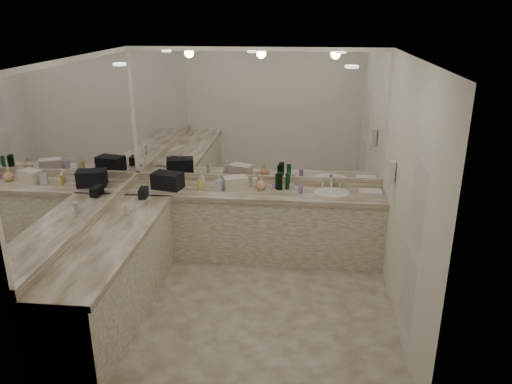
# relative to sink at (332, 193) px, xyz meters

# --- Properties ---
(floor) EXTENTS (3.20, 3.20, 0.00)m
(floor) POSITION_rel_sink_xyz_m (-0.95, -1.20, -0.90)
(floor) COLOR beige
(floor) RESTS_ON ground
(ceiling) EXTENTS (3.20, 3.20, 0.00)m
(ceiling) POSITION_rel_sink_xyz_m (-0.95, -1.20, 1.71)
(ceiling) COLOR white
(ceiling) RESTS_ON floor
(wall_back) EXTENTS (3.20, 0.02, 2.60)m
(wall_back) POSITION_rel_sink_xyz_m (-0.95, 0.30, 0.41)
(wall_back) COLOR white
(wall_back) RESTS_ON floor
(wall_left) EXTENTS (0.02, 3.00, 2.60)m
(wall_left) POSITION_rel_sink_xyz_m (-2.55, -1.20, 0.41)
(wall_left) COLOR white
(wall_left) RESTS_ON floor
(wall_right) EXTENTS (0.02, 3.00, 2.60)m
(wall_right) POSITION_rel_sink_xyz_m (0.65, -1.20, 0.41)
(wall_right) COLOR white
(wall_right) RESTS_ON floor
(vanity_back_base) EXTENTS (3.20, 0.60, 0.84)m
(vanity_back_base) POSITION_rel_sink_xyz_m (-0.95, 0.00, -0.48)
(vanity_back_base) COLOR silver
(vanity_back_base) RESTS_ON floor
(vanity_back_top) EXTENTS (3.20, 0.64, 0.06)m
(vanity_back_top) POSITION_rel_sink_xyz_m (-0.95, -0.01, -0.03)
(vanity_back_top) COLOR beige
(vanity_back_top) RESTS_ON vanity_back_base
(vanity_left_base) EXTENTS (0.60, 2.40, 0.84)m
(vanity_left_base) POSITION_rel_sink_xyz_m (-2.25, -1.50, -0.48)
(vanity_left_base) COLOR silver
(vanity_left_base) RESTS_ON floor
(vanity_left_top) EXTENTS (0.64, 2.42, 0.06)m
(vanity_left_top) POSITION_rel_sink_xyz_m (-2.24, -1.50, -0.03)
(vanity_left_top) COLOR beige
(vanity_left_top) RESTS_ON vanity_left_base
(backsplash_back) EXTENTS (3.20, 0.04, 0.10)m
(backsplash_back) POSITION_rel_sink_xyz_m (-0.95, 0.28, 0.05)
(backsplash_back) COLOR beige
(backsplash_back) RESTS_ON vanity_back_top
(backsplash_left) EXTENTS (0.04, 3.00, 0.10)m
(backsplash_left) POSITION_rel_sink_xyz_m (-2.53, -1.20, 0.05)
(backsplash_left) COLOR beige
(backsplash_left) RESTS_ON vanity_left_top
(mirror_back) EXTENTS (3.12, 0.01, 1.55)m
(mirror_back) POSITION_rel_sink_xyz_m (-0.95, 0.29, 0.88)
(mirror_back) COLOR white
(mirror_back) RESTS_ON wall_back
(mirror_left) EXTENTS (0.01, 2.92, 1.55)m
(mirror_left) POSITION_rel_sink_xyz_m (-2.54, -1.20, 0.88)
(mirror_left) COLOR white
(mirror_left) RESTS_ON wall_left
(sink) EXTENTS (0.44, 0.44, 0.03)m
(sink) POSITION_rel_sink_xyz_m (0.00, 0.00, 0.00)
(sink) COLOR white
(sink) RESTS_ON vanity_back_top
(faucet) EXTENTS (0.24, 0.16, 0.14)m
(faucet) POSITION_rel_sink_xyz_m (0.00, 0.21, 0.07)
(faucet) COLOR silver
(faucet) RESTS_ON vanity_back_top
(wall_phone) EXTENTS (0.06, 0.10, 0.24)m
(wall_phone) POSITION_rel_sink_xyz_m (0.61, -0.50, 0.46)
(wall_phone) COLOR white
(wall_phone) RESTS_ON wall_right
(door) EXTENTS (0.02, 0.82, 2.10)m
(door) POSITION_rel_sink_xyz_m (0.64, -1.70, 0.16)
(door) COLOR white
(door) RESTS_ON wall_right
(black_toiletry_bag) EXTENTS (0.41, 0.31, 0.21)m
(black_toiletry_bag) POSITION_rel_sink_xyz_m (-2.04, -0.04, 0.11)
(black_toiletry_bag) COLOR black
(black_toiletry_bag) RESTS_ON vanity_back_top
(black_bag_spill) EXTENTS (0.11, 0.21, 0.11)m
(black_bag_spill) POSITION_rel_sink_xyz_m (-2.25, -0.38, 0.06)
(black_bag_spill) COLOR black
(black_bag_spill) RESTS_ON vanity_left_top
(cream_cosmetic_case) EXTENTS (0.34, 0.28, 0.17)m
(cream_cosmetic_case) POSITION_rel_sink_xyz_m (-1.19, 0.03, 0.09)
(cream_cosmetic_case) COLOR beige
(cream_cosmetic_case) RESTS_ON vanity_back_top
(hand_towel) EXTENTS (0.26, 0.17, 0.04)m
(hand_towel) POSITION_rel_sink_xyz_m (0.47, 0.02, 0.03)
(hand_towel) COLOR white
(hand_towel) RESTS_ON vanity_back_top
(lotion_left) EXTENTS (0.05, 0.05, 0.12)m
(lotion_left) POSITION_rel_sink_xyz_m (-2.25, -0.95, 0.07)
(lotion_left) COLOR white
(lotion_left) RESTS_ON vanity_left_top
(soap_bottle_a) EXTENTS (0.09, 0.09, 0.20)m
(soap_bottle_a) POSITION_rel_sink_xyz_m (-1.62, 0.04, 0.11)
(soap_bottle_a) COLOR beige
(soap_bottle_a) RESTS_ON vanity_back_top
(soap_bottle_b) EXTENTS (0.12, 0.12, 0.20)m
(soap_bottle_b) POSITION_rel_sink_xyz_m (-1.39, -0.03, 0.10)
(soap_bottle_b) COLOR silver
(soap_bottle_b) RESTS_ON vanity_back_top
(soap_bottle_c) EXTENTS (0.15, 0.15, 0.17)m
(soap_bottle_c) POSITION_rel_sink_xyz_m (-0.87, 0.04, 0.09)
(soap_bottle_c) COLOR tan
(soap_bottle_c) RESTS_ON vanity_back_top
(green_bottle_0) EXTENTS (0.07, 0.07, 0.22)m
(green_bottle_0) POSITION_rel_sink_xyz_m (-0.65, 0.06, 0.11)
(green_bottle_0) COLOR #125325
(green_bottle_0) RESTS_ON vanity_back_top
(green_bottle_1) EXTENTS (0.06, 0.06, 0.20)m
(green_bottle_1) POSITION_rel_sink_xyz_m (-0.55, 0.10, 0.11)
(green_bottle_1) COLOR #125325
(green_bottle_1) RESTS_ON vanity_back_top
(green_bottle_2) EXTENTS (0.07, 0.07, 0.19)m
(green_bottle_2) POSITION_rel_sink_xyz_m (-0.67, 0.10, 0.10)
(green_bottle_2) COLOR #125325
(green_bottle_2) RESTS_ON vanity_back_top
(green_bottle_3) EXTENTS (0.07, 0.07, 0.21)m
(green_bottle_3) POSITION_rel_sink_xyz_m (-0.65, 0.10, 0.11)
(green_bottle_3) COLOR #125325
(green_bottle_3) RESTS_ON vanity_back_top
(amenity_bottle_0) EXTENTS (0.04, 0.04, 0.08)m
(amenity_bottle_0) POSITION_rel_sink_xyz_m (-1.07, 0.01, 0.04)
(amenity_bottle_0) COLOR #3F3F4C
(amenity_bottle_0) RESTS_ON vanity_back_top
(amenity_bottle_1) EXTENTS (0.05, 0.05, 0.08)m
(amenity_bottle_1) POSITION_rel_sink_xyz_m (-1.20, -0.01, 0.05)
(amenity_bottle_1) COLOR white
(amenity_bottle_1) RESTS_ON vanity_back_top
(amenity_bottle_2) EXTENTS (0.06, 0.06, 0.12)m
(amenity_bottle_2) POSITION_rel_sink_xyz_m (-0.97, 0.14, 0.06)
(amenity_bottle_2) COLOR white
(amenity_bottle_2) RESTS_ON vanity_back_top
(amenity_bottle_3) EXTENTS (0.05, 0.05, 0.13)m
(amenity_bottle_3) POSITION_rel_sink_xyz_m (-1.64, -0.04, 0.07)
(amenity_bottle_3) COLOR #F2D84C
(amenity_bottle_3) RESTS_ON vanity_back_top
(amenity_bottle_4) EXTENTS (0.06, 0.06, 0.09)m
(amenity_bottle_4) POSITION_rel_sink_xyz_m (-0.38, -0.04, 0.05)
(amenity_bottle_4) COLOR #9966B2
(amenity_bottle_4) RESTS_ON vanity_back_top
(amenity_bottle_5) EXTENTS (0.06, 0.06, 0.06)m
(amenity_bottle_5) POSITION_rel_sink_xyz_m (-0.72, 0.10, 0.04)
(amenity_bottle_5) COLOR #9966B2
(amenity_bottle_5) RESTS_ON vanity_back_top
(amenity_bottle_6) EXTENTS (0.07, 0.07, 0.07)m
(amenity_bottle_6) POSITION_rel_sink_xyz_m (-0.50, 0.10, 0.04)
(amenity_bottle_6) COLOR silver
(amenity_bottle_6) RESTS_ON vanity_back_top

